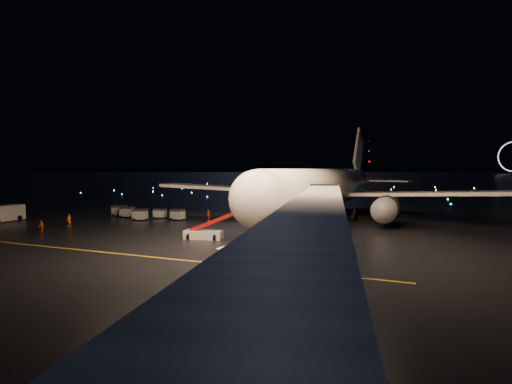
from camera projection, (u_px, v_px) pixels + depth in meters
ground at (384, 179)px, 325.13m from camera, size 2000.00×2000.00×0.00m
lane_centre at (319, 227)px, 56.90m from camera, size 0.25×80.00×0.02m
lane_cross at (95, 251)px, 40.13m from camera, size 60.00×0.25×0.02m
jet_bridge at (309, 288)px, 16.88m from camera, size 14.00×58.00×6.60m
airliner at (331, 167)px, 65.93m from camera, size 63.62×60.73×17.25m
pushback_tug at (243, 253)px, 34.69m from camera, size 4.27×2.40×1.98m
belt_loader at (204, 225)px, 47.31m from camera, size 6.86×3.11×3.21m
service_truck at (5, 213)px, 62.88m from camera, size 2.35×7.04×2.58m
crew_a at (69, 221)px, 57.14m from camera, size 0.76×0.62×1.81m
crew_b at (41, 226)px, 52.25m from camera, size 0.82×0.67×1.58m
crew_c at (209, 216)px, 63.16m from camera, size 1.00×1.10×1.80m
safety_cone_0 at (241, 221)px, 61.26m from camera, size 0.62×0.62×0.53m
safety_cone_1 at (263, 217)px, 66.68m from camera, size 0.55×0.55×0.50m
safety_cone_2 at (245, 220)px, 62.93m from camera, size 0.64×0.64×0.55m
safety_cone_3 at (176, 209)px, 79.99m from camera, size 0.46×0.46×0.53m
radio_mast at (369, 156)px, 752.90m from camera, size 1.80×1.80×64.00m
taxiway_lights at (343, 191)px, 145.59m from camera, size 164.00×92.00×0.36m
baggage_cart_0 at (178, 215)px, 64.66m from camera, size 2.14×1.56×1.75m
baggage_cart_1 at (160, 213)px, 66.95m from camera, size 2.21×1.81×1.64m
baggage_cart_2 at (140, 215)px, 64.45m from camera, size 2.51×2.09×1.83m
baggage_cart_3 at (127, 212)px, 68.24m from camera, size 2.49×2.05×1.83m
baggage_cart_4 at (119, 211)px, 70.20m from camera, size 2.55×2.10×1.88m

